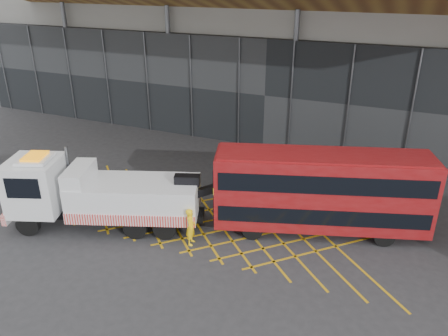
% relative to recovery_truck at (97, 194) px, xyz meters
% --- Properties ---
extents(ground_plane, '(120.00, 120.00, 0.00)m').
position_rel_recovery_truck_xyz_m(ground_plane, '(2.16, 2.92, -1.85)').
color(ground_plane, '#2C2C2F').
extents(road_markings, '(21.56, 7.16, 0.01)m').
position_rel_recovery_truck_xyz_m(road_markings, '(4.56, 2.92, -1.84)').
color(road_markings, gold).
rests_on(road_markings, ground_plane).
extents(construction_building, '(55.00, 23.97, 18.00)m').
position_rel_recovery_truck_xyz_m(construction_building, '(4.09, 21.32, 7.13)').
color(construction_building, gray).
rests_on(construction_building, ground_plane).
extents(recovery_truck, '(11.26, 5.94, 4.00)m').
position_rel_recovery_truck_xyz_m(recovery_truck, '(0.00, 0.00, 0.00)').
color(recovery_truck, black).
rests_on(recovery_truck, ground_plane).
extents(bus_towed, '(10.74, 5.59, 4.29)m').
position_rel_recovery_truck_xyz_m(bus_towed, '(10.62, 3.98, 0.53)').
color(bus_towed, maroon).
rests_on(bus_towed, ground_plane).
extents(worker, '(0.58, 0.77, 1.91)m').
position_rel_recovery_truck_xyz_m(worker, '(5.18, 0.35, -0.89)').
color(worker, yellow).
rests_on(worker, ground_plane).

